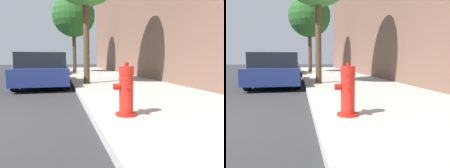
% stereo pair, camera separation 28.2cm
% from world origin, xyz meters
% --- Properties ---
extents(sidewalk_slab, '(3.58, 40.00, 0.14)m').
position_xyz_m(sidewalk_slab, '(3.84, 0.00, 0.07)').
color(sidewalk_slab, '#A8A59E').
rests_on(sidewalk_slab, ground_plane).
extents(fire_hydrant, '(0.39, 0.39, 0.86)m').
position_xyz_m(fire_hydrant, '(2.59, -0.32, 0.53)').
color(fire_hydrant, red).
rests_on(fire_hydrant, sidewalk_slab).
extents(parked_car_near, '(1.87, 4.14, 1.28)m').
position_xyz_m(parked_car_near, '(0.97, 5.20, 0.63)').
color(parked_car_near, navy).
rests_on(parked_car_near, ground_plane).
extents(parked_car_mid, '(1.82, 4.60, 1.33)m').
position_xyz_m(parked_car_mid, '(0.97, 11.19, 0.64)').
color(parked_car_mid, '#4C5156').
rests_on(parked_car_mid, ground_plane).
extents(street_tree_far, '(2.98, 2.98, 5.44)m').
position_xyz_m(street_tree_far, '(2.70, 12.32, 4.07)').
color(street_tree_far, brown).
rests_on(street_tree_far, sidewalk_slab).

